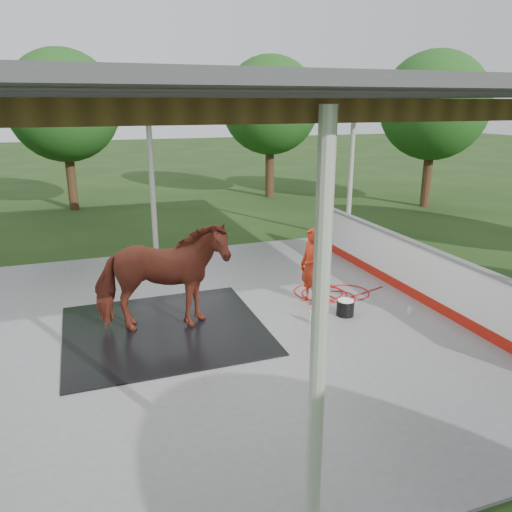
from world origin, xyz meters
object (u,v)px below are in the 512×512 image
object	(u,v)px
dasher_board	(415,271)
handler	(311,266)
horse	(162,278)
wash_bucket	(345,307)

from	to	relation	value
dasher_board	handler	size ratio (longest dim) A/B	5.22
dasher_board	horse	size ratio (longest dim) A/B	3.51
wash_bucket	dasher_board	bearing A→B (deg)	12.10
dasher_board	wash_bucket	xyz separation A→B (m)	(-1.83, -0.39, -0.39)
dasher_board	horse	bearing A→B (deg)	178.87
handler	wash_bucket	xyz separation A→B (m)	(0.34, -0.81, -0.61)
horse	wash_bucket	xyz separation A→B (m)	(3.34, -0.49, -0.83)
horse	handler	world-z (taller)	horse
dasher_board	wash_bucket	distance (m)	1.91
handler	horse	bearing A→B (deg)	-99.65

